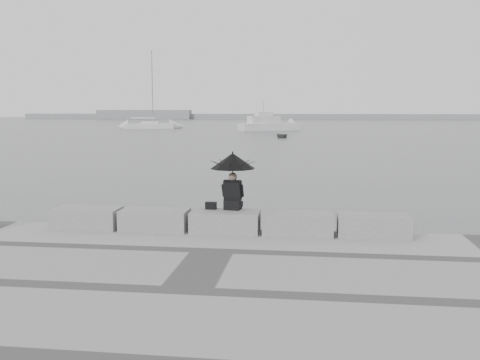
# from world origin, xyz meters

# --- Properties ---
(ground) EXTENTS (360.00, 360.00, 0.00)m
(ground) POSITION_xyz_m (0.00, 0.00, 0.00)
(ground) COLOR #444749
(ground) RESTS_ON ground
(stone_block_far_left) EXTENTS (1.60, 0.80, 0.50)m
(stone_block_far_left) POSITION_xyz_m (-3.40, -0.45, 0.75)
(stone_block_far_left) COLOR slate
(stone_block_far_left) RESTS_ON promenade
(stone_block_left) EXTENTS (1.60, 0.80, 0.50)m
(stone_block_left) POSITION_xyz_m (-1.70, -0.45, 0.75)
(stone_block_left) COLOR slate
(stone_block_left) RESTS_ON promenade
(stone_block_centre) EXTENTS (1.60, 0.80, 0.50)m
(stone_block_centre) POSITION_xyz_m (0.00, -0.45, 0.75)
(stone_block_centre) COLOR slate
(stone_block_centre) RESTS_ON promenade
(stone_block_right) EXTENTS (1.60, 0.80, 0.50)m
(stone_block_right) POSITION_xyz_m (1.70, -0.45, 0.75)
(stone_block_right) COLOR slate
(stone_block_right) RESTS_ON promenade
(stone_block_far_right) EXTENTS (1.60, 0.80, 0.50)m
(stone_block_far_right) POSITION_xyz_m (3.40, -0.45, 0.75)
(stone_block_far_right) COLOR slate
(stone_block_far_right) RESTS_ON promenade
(seated_person) EXTENTS (1.08, 1.08, 1.39)m
(seated_person) POSITION_xyz_m (0.14, -0.16, 1.99)
(seated_person) COLOR black
(seated_person) RESTS_ON stone_block_centre
(bag) EXTENTS (0.26, 0.15, 0.17)m
(bag) POSITION_xyz_m (-0.39, -0.20, 1.08)
(bag) COLOR black
(bag) RESTS_ON stone_block_centre
(distant_landmass) EXTENTS (180.00, 8.00, 2.80)m
(distant_landmass) POSITION_xyz_m (-8.14, 154.51, 0.90)
(distant_landmass) COLOR gray
(distant_landmass) RESTS_ON ground
(sailboat_left) EXTENTS (8.28, 3.94, 12.90)m
(sailboat_left) POSITION_xyz_m (-24.49, 74.39, 0.52)
(sailboat_left) COLOR white
(sailboat_left) RESTS_ON ground
(motor_cruiser) EXTENTS (9.44, 6.91, 4.50)m
(motor_cruiser) POSITION_xyz_m (-4.16, 69.15, 0.89)
(motor_cruiser) COLOR white
(motor_cruiser) RESTS_ON ground
(dinghy) EXTENTS (3.15, 1.67, 0.51)m
(dinghy) POSITION_xyz_m (-1.22, 49.86, 0.25)
(dinghy) COLOR slate
(dinghy) RESTS_ON ground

